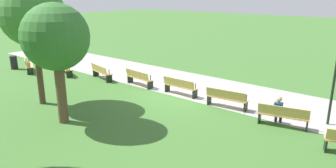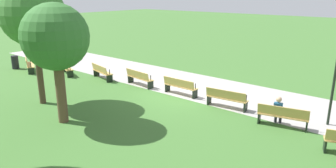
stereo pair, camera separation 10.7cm
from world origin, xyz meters
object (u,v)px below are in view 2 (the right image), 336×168
at_px(bench_3, 139,78).
at_px(trash_bin, 15,62).
at_px(bench_4, 180,86).
at_px(bench_5, 226,98).
at_px(person_seated, 278,110).
at_px(bench_0, 29,64).
at_px(bench_1, 65,67).
at_px(tree_0, 56,38).
at_px(bench_2, 101,72).
at_px(tree_1, 33,15).
at_px(bench_6, 283,116).

xyz_separation_m(bench_3, trash_bin, (-9.40, -2.51, -0.03)).
xyz_separation_m(bench_4, bench_5, (2.75, -0.15, 0.00)).
relative_size(person_seated, trash_bin, 1.33).
bearing_deg(bench_0, bench_1, 48.26).
bearing_deg(trash_bin, bench_5, 9.56).
relative_size(tree_0, trash_bin, 5.23).
xyz_separation_m(bench_3, person_seated, (7.99, -0.37, 0.16)).
relative_size(bench_1, bench_4, 1.03).
bearing_deg(bench_1, bench_0, -138.19).
bearing_deg(bench_3, bench_5, 6.45).
bearing_deg(bench_2, bench_5, 16.11).
distance_m(bench_2, tree_1, 5.88).
xyz_separation_m(bench_6, tree_1, (-9.72, -4.48, 3.62)).
bearing_deg(trash_bin, tree_1, -17.09).
bearing_deg(bench_4, bench_3, -176.79).
xyz_separation_m(bench_6, tree_0, (-7.01, -5.10, 2.91)).
height_order(bench_6, trash_bin, trash_bin).
xyz_separation_m(tree_0, trash_bin, (-10.62, 3.05, -2.94)).
height_order(tree_1, trash_bin, tree_1).
relative_size(bench_0, tree_1, 0.34).
bearing_deg(trash_bin, bench_1, 17.73).
bearing_deg(trash_bin, bench_6, 6.64).
distance_m(bench_3, bench_5, 5.51).
relative_size(bench_3, bench_5, 1.00).
bearing_deg(tree_0, bench_1, 146.62).
distance_m(bench_5, tree_1, 9.30).
bearing_deg(bench_3, bench_4, 9.66).
xyz_separation_m(bench_2, bench_6, (10.94, 0.00, 0.00)).
distance_m(bench_1, bench_3, 5.51).
distance_m(bench_2, bench_6, 10.94).
relative_size(tree_0, tree_1, 0.85).
bearing_deg(bench_5, trash_bin, -176.89).
relative_size(bench_3, tree_0, 0.41).
bearing_deg(bench_2, bench_3, 22.52).
bearing_deg(bench_3, bench_2, -163.93).
xyz_separation_m(bench_1, tree_0, (6.59, -4.34, 2.91)).
bearing_deg(person_seated, bench_0, 173.94).
bearing_deg(bench_2, tree_0, -39.44).
bearing_deg(bench_1, bench_3, 32.18).
distance_m(bench_1, bench_2, 2.76).
relative_size(bench_1, tree_0, 0.41).
relative_size(bench_2, trash_bin, 2.15).
height_order(bench_2, trash_bin, trash_bin).
relative_size(bench_0, bench_5, 0.99).
relative_size(bench_0, trash_bin, 2.11).
bearing_deg(tree_1, person_seated, 25.73).
bearing_deg(person_seated, tree_0, -155.39).
bearing_deg(bench_4, tree_0, -105.01).
relative_size(bench_3, bench_4, 1.02).
height_order(bench_5, tree_0, tree_0).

